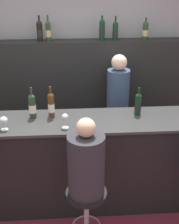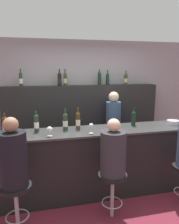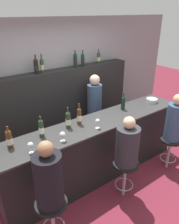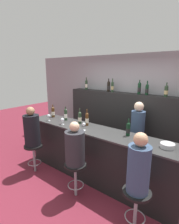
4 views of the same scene
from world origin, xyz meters
TOP-DOWN VIEW (x-y plane):
  - ground_plane at (0.00, 0.00)m, footprint 16.00×16.00m
  - wall_back at (0.00, 1.70)m, footprint 6.40×0.05m
  - bar_counter at (0.00, 0.29)m, footprint 3.38×0.62m
  - back_bar_cabinet at (0.00, 1.48)m, footprint 3.17×0.28m
  - wine_bottle_counter_0 at (-1.38, 0.40)m, footprint 0.08×0.08m
  - wine_bottle_counter_1 at (-0.93, 0.40)m, footprint 0.07×0.07m
  - wine_bottle_counter_2 at (-0.49, 0.40)m, footprint 0.08×0.08m
  - wine_bottle_counter_3 at (-0.29, 0.40)m, footprint 0.07×0.07m
  - wine_bottle_counter_4 at (0.65, 0.40)m, footprint 0.07×0.07m
  - wine_bottle_backbar_0 at (-1.19, 1.48)m, footprint 0.07×0.07m
  - wine_bottle_backbar_1 at (-0.46, 1.48)m, footprint 0.08×0.08m
  - wine_bottle_backbar_2 at (-0.35, 1.48)m, footprint 0.07×0.07m
  - wine_bottle_backbar_3 at (0.36, 1.48)m, footprint 0.07×0.07m
  - wine_bottle_backbar_4 at (0.54, 1.48)m, footprint 0.07×0.07m
  - wine_bottle_backbar_5 at (0.94, 1.48)m, footprint 0.08×0.08m
  - wine_glass_0 at (-1.20, 0.12)m, footprint 0.08×0.08m
  - wine_glass_1 at (-0.75, 0.12)m, footprint 0.08×0.08m
  - wine_glass_2 at (-0.14, 0.12)m, footprint 0.07×0.07m
  - metal_bowl at (1.35, 0.31)m, footprint 0.21×0.21m
  - bar_stool_left at (-1.21, -0.34)m, footprint 0.39×0.39m
  - guest_seated_left at (-1.21, -0.34)m, footprint 0.33×0.33m
  - bar_stool_middle at (0.04, -0.34)m, footprint 0.39×0.39m
  - guest_seated_middle at (0.04, -0.34)m, footprint 0.34×0.34m
  - bar_stool_right at (1.17, -0.34)m, footprint 0.39×0.39m
  - guest_seated_right at (1.17, -0.34)m, footprint 0.30×0.30m
  - bartender at (0.54, 1.09)m, footprint 0.29×0.29m

SIDE VIEW (x-z plane):
  - ground_plane at x=0.00m, z-range 0.00..0.00m
  - bar_stool_left at x=-1.21m, z-range 0.18..0.81m
  - bar_stool_middle at x=0.04m, z-range 0.18..0.81m
  - bar_stool_right at x=1.17m, z-range 0.18..0.81m
  - bar_counter at x=0.00m, z-range 0.00..1.08m
  - bartender at x=0.54m, z-range -0.05..1.53m
  - back_bar_cabinet at x=0.00m, z-range 0.00..1.68m
  - guest_seated_middle at x=0.04m, z-range 0.57..1.33m
  - guest_seated_left at x=-1.21m, z-range 0.57..1.42m
  - guest_seated_right at x=1.17m, z-range 0.58..1.42m
  - metal_bowl at x=1.35m, z-range 1.08..1.15m
  - wine_glass_1 at x=-0.75m, z-range 1.10..1.25m
  - wine_glass_0 at x=-1.20m, z-range 1.11..1.26m
  - wine_glass_2 at x=-0.14m, z-range 1.11..1.27m
  - wine_bottle_counter_4 at x=0.65m, z-range 1.05..1.36m
  - wine_bottle_counter_0 at x=-1.38m, z-range 1.05..1.36m
  - wine_bottle_counter_2 at x=-0.49m, z-range 1.04..1.38m
  - wine_bottle_counter_1 at x=-0.93m, z-range 1.05..1.37m
  - wine_bottle_counter_3 at x=-0.29m, z-range 1.04..1.39m
  - wall_back at x=0.00m, z-range 0.00..2.60m
  - wine_bottle_backbar_5 at x=0.94m, z-range 1.65..1.94m
  - wine_bottle_backbar_4 at x=0.54m, z-range 1.65..1.96m
  - wine_bottle_backbar_2 at x=-0.35m, z-range 1.64..1.98m
  - wine_bottle_backbar_1 at x=-0.46m, z-range 1.65..1.98m
  - wine_bottle_backbar_3 at x=0.36m, z-range 1.66..1.98m
  - wine_bottle_backbar_0 at x=-1.19m, z-range 1.65..1.98m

